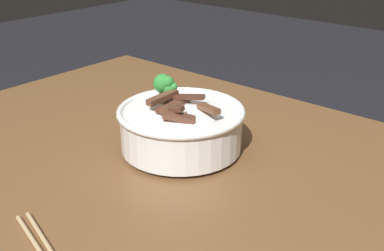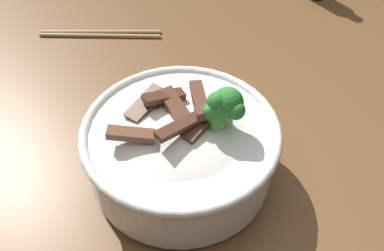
# 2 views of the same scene
# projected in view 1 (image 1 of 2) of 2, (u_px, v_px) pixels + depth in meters

# --- Properties ---
(dining_table) EXTENTS (1.22, 1.04, 0.79)m
(dining_table) POSITION_uv_depth(u_px,v_px,m) (143.00, 215.00, 0.90)
(dining_table) COLOR brown
(dining_table) RESTS_ON ground
(rice_bowl) EXTENTS (0.25, 0.25, 0.15)m
(rice_bowl) POSITION_uv_depth(u_px,v_px,m) (181.00, 124.00, 0.92)
(rice_bowl) COLOR white
(rice_bowl) RESTS_ON dining_table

